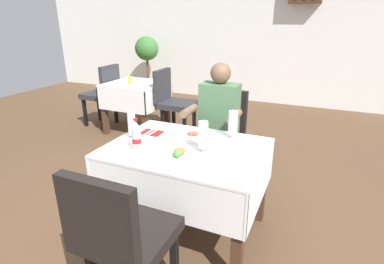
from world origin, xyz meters
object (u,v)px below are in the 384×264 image
Objects in this scene: background_table_tumbler at (130,80)px; main_dining_table at (187,167)px; chair_near_camera_side at (122,236)px; seated_diner_far at (217,122)px; cola_bottle_primary at (136,137)px; background_dining_table at (136,96)px; chair_far_diner_seat at (221,134)px; napkin_cutlery_set at (152,132)px; potted_plant_corner at (147,59)px; beer_glass_middle at (132,124)px; beer_glass_left at (233,124)px; beer_glass_right at (203,137)px; plate_far_diner at (194,137)px; background_chair_right at (173,100)px; plate_near_camera at (178,156)px; background_chair_left at (103,92)px.

main_dining_table is at bearing -45.82° from background_table_tumbler.
chair_near_camera_side is 0.77× the size of seated_diner_far.
cola_bottle_primary reaches higher than background_dining_table.
napkin_cutlery_set is at bearing -119.18° from chair_far_diner_seat.
background_table_tumbler is at bearing 123.39° from chair_near_camera_side.
potted_plant_corner is at bearing 130.71° from seated_diner_far.
chair_near_camera_side is (-0.00, -1.64, 0.00)m from chair_far_diner_seat.
beer_glass_middle is at bearing -115.19° from napkin_cutlery_set.
chair_far_diner_seat is at bearing 90.00° from main_dining_table.
chair_far_diner_seat is at bearing -28.40° from background_table_tumbler.
background_dining_table is (-1.38, 2.04, -0.30)m from cola_bottle_primary.
chair_near_camera_side is at bearing -59.94° from potted_plant_corner.
beer_glass_left is at bearing -63.41° from chair_far_diner_seat.
potted_plant_corner reaches higher than beer_glass_right.
beer_glass_middle is (-0.46, -0.02, 0.29)m from main_dining_table.
napkin_cutlery_set is (-0.36, -0.04, -0.01)m from plate_far_diner.
seated_diner_far is 11.45× the size of background_table_tumbler.
background_dining_table is at bearing 122.23° from chair_near_camera_side.
background_chair_right reaches higher than napkin_cutlery_set.
plate_near_camera is 0.18× the size of potted_plant_corner.
beer_glass_right is at bearing -45.85° from background_dining_table.
napkin_cutlery_set is at bearing 140.00° from plate_near_camera.
chair_far_diner_seat is 1.00× the size of background_chair_left.
plate_far_diner is 0.32m from beer_glass_left.
beer_glass_right is 0.47m from cola_bottle_primary.
background_table_tumbler is (-1.72, 1.94, 0.04)m from plate_near_camera.
potted_plant_corner is at bearing 122.03° from napkin_cutlery_set.
beer_glass_right reaches higher than chair_near_camera_side.
background_chair_left is at bearing 141.29° from main_dining_table.
potted_plant_corner is at bearing 129.90° from beer_glass_left.
background_dining_table is 0.63× the size of potted_plant_corner.
main_dining_table is 6.04× the size of napkin_cutlery_set.
chair_far_diner_seat is 1.93m from background_table_tumbler.
plate_far_diner is 1.08× the size of beer_glass_left.
main_dining_table is at bearing -47.60° from background_dining_table.
cola_bottle_primary is 2.49m from background_dining_table.
background_chair_right reaches higher than main_dining_table.
beer_glass_left is at bearing -38.40° from background_dining_table.
beer_glass_middle is 0.18× the size of potted_plant_corner.
seated_diner_far reaches higher than beer_glass_left.
beer_glass_right reaches higher than background_table_tumbler.
napkin_cutlery_set is at bearing 160.16° from main_dining_table.
beer_glass_middle is at bearing -176.90° from main_dining_table.
seated_diner_far reaches higher than cola_bottle_primary.
napkin_cutlery_set is 2.14m from background_dining_table.
main_dining_table is 1.19× the size of background_chair_left.
background_chair_right is (-1.09, 2.04, -0.21)m from plate_near_camera.
plate_near_camera is 2.33m from background_chair_right.
chair_near_camera_side is 1.19× the size of background_dining_table.
plate_far_diner is 0.25× the size of background_chair_right.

